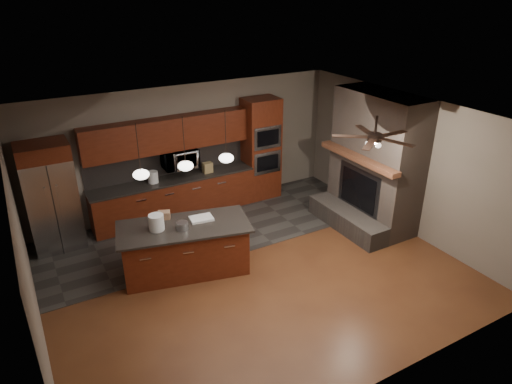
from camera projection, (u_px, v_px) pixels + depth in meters
ground at (254, 270)px, 8.22m from camera, size 7.00×7.00×0.00m
ceiling at (253, 119)px, 7.04m from camera, size 7.00×6.00×0.02m
back_wall at (187, 149)px, 10.00m from camera, size 7.00×0.02×2.80m
right_wall at (405, 163)px, 9.19m from camera, size 0.02×6.00×2.80m
left_wall at (25, 257)px, 6.07m from camera, size 0.02×6.00×2.80m
slate_tile_patch at (212, 228)px, 9.64m from camera, size 7.00×2.40×0.01m
fireplace_column at (373, 166)px, 9.35m from camera, size 1.30×2.10×2.80m
back_cabinetry at (172, 178)px, 9.80m from camera, size 3.59×0.64×2.20m
oven_tower at (261, 149)px, 10.60m from camera, size 0.80×0.63×2.38m
microwave at (180, 159)px, 9.72m from camera, size 0.73×0.41×0.50m
refrigerator at (51, 197)px, 8.55m from camera, size 0.91×0.75×2.12m
kitchen_island at (185, 248)px, 8.03m from camera, size 2.44×1.52×0.92m
white_bucket at (156, 222)px, 7.65m from camera, size 0.26×0.26×0.28m
paint_can at (182, 226)px, 7.70m from camera, size 0.22×0.22×0.13m
paint_tray at (201, 218)px, 8.04m from camera, size 0.43×0.32×0.04m
cardboard_box at (164, 215)px, 8.05m from camera, size 0.25×0.22×0.13m
counter_bucket at (153, 177)px, 9.52m from camera, size 0.24×0.24×0.25m
counter_box at (207, 168)px, 10.03m from camera, size 0.21×0.16×0.23m
pendant_left at (141, 174)px, 7.21m from camera, size 0.26×0.26×0.92m
pendant_center at (186, 166)px, 7.55m from camera, size 0.26×0.26×0.92m
pendant_right at (226, 158)px, 7.88m from camera, size 0.26×0.26×0.92m
ceiling_fan at (375, 137)px, 7.36m from camera, size 1.27×1.33×0.41m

